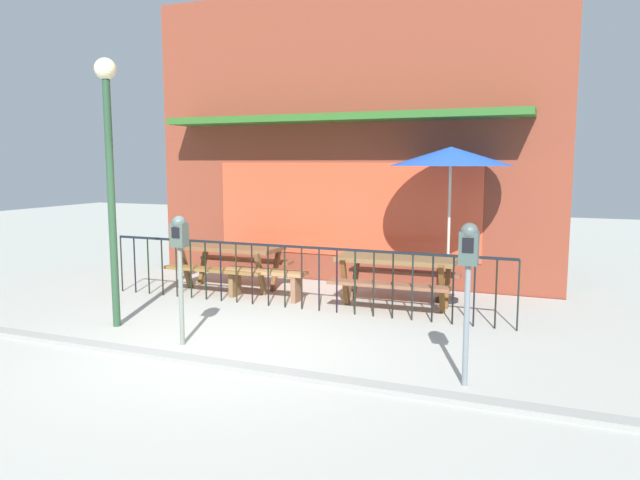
{
  "coord_description": "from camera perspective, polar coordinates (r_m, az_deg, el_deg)",
  "views": [
    {
      "loc": [
        3.69,
        -5.84,
        2.21
      ],
      "look_at": [
        0.28,
        2.57,
        1.01
      ],
      "focal_mm": 33.28,
      "sensor_mm": 36.0,
      "label": 1
    }
  ],
  "objects": [
    {
      "name": "parking_meter_near",
      "position": [
        7.27,
        -13.35,
        -0.53
      ],
      "size": [
        0.18,
        0.17,
        1.58
      ],
      "color": "gray",
      "rests_on": "ground"
    },
    {
      "name": "parking_meter_far",
      "position": [
        5.92,
        14.09,
        -1.97
      ],
      "size": [
        0.18,
        0.17,
        1.63
      ],
      "color": "slate",
      "rests_on": "ground"
    },
    {
      "name": "street_lamp",
      "position": [
        8.3,
        -19.61,
        8.01
      ],
      "size": [
        0.28,
        0.28,
        3.54
      ],
      "color": "#28492E",
      "rests_on": "ground"
    },
    {
      "name": "patio_fence_front",
      "position": [
        8.95,
        -2.6,
        -2.47
      ],
      "size": [
        6.51,
        0.04,
        0.97
      ],
      "color": "black",
      "rests_on": "ground"
    },
    {
      "name": "patio_bench",
      "position": [
        9.67,
        -5.31,
        -3.61
      ],
      "size": [
        1.4,
        0.33,
        0.48
      ],
      "color": "#A07144",
      "rests_on": "ground"
    },
    {
      "name": "curb_edge",
      "position": [
        6.86,
        -12.04,
        -11.44
      ],
      "size": [
        10.81,
        0.2,
        0.11
      ],
      "primitive_type": "cube",
      "color": "gray",
      "rests_on": "ground"
    },
    {
      "name": "pub_storefront",
      "position": [
        11.06,
        2.61,
        9.73
      ],
      "size": [
        7.72,
        1.25,
        5.3
      ],
      "color": "#531E1E",
      "rests_on": "ground"
    },
    {
      "name": "patio_umbrella",
      "position": [
        9.47,
        12.47,
        7.76
      ],
      "size": [
        1.9,
        1.9,
        2.45
      ],
      "color": "black",
      "rests_on": "ground"
    },
    {
      "name": "ground",
      "position": [
        7.25,
        -9.88,
        -10.36
      ],
      "size": [
        40.0,
        40.0,
        0.0
      ],
      "primitive_type": "plane",
      "color": "#A8AAA1"
    },
    {
      "name": "picnic_table_left",
      "position": [
        10.41,
        -8.61,
        -1.42
      ],
      "size": [
        1.81,
        1.37,
        0.79
      ],
      "color": "brown",
      "rests_on": "ground"
    },
    {
      "name": "picnic_table_right",
      "position": [
        9.16,
        7.37,
        -2.62
      ],
      "size": [
        1.84,
        1.41,
        0.79
      ],
      "color": "brown",
      "rests_on": "ground"
    }
  ]
}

